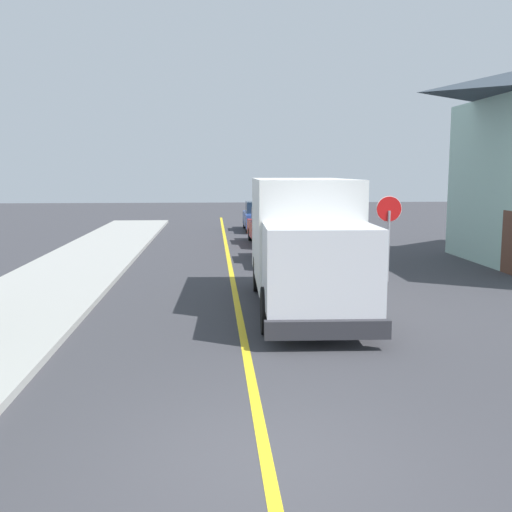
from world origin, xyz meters
TOP-DOWN VIEW (x-y plane):
  - ground_plane at (0.00, 0.00)m, footprint 120.00×120.00m
  - centre_line_yellow at (0.00, 10.00)m, footprint 0.16×56.00m
  - box_truck at (1.67, 8.18)m, footprint 2.64×7.26m
  - parked_car_near at (2.00, 15.73)m, footprint 1.86×4.42m
  - parked_car_mid at (2.09, 21.51)m, footprint 1.96×4.46m
  - parked_car_far at (2.12, 27.97)m, footprint 1.82×4.41m
  - stop_sign at (4.79, 11.43)m, footprint 0.80×0.10m

SIDE VIEW (x-z plane):
  - ground_plane at x=0.00m, z-range 0.00..0.00m
  - centre_line_yellow at x=0.00m, z-range 0.00..0.01m
  - parked_car_near at x=2.00m, z-range -0.04..1.63m
  - parked_car_mid at x=2.09m, z-range -0.04..1.63m
  - parked_car_far at x=2.12m, z-range -0.04..1.63m
  - box_truck at x=1.67m, z-range 0.17..3.37m
  - stop_sign at x=4.79m, z-range 0.53..3.18m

